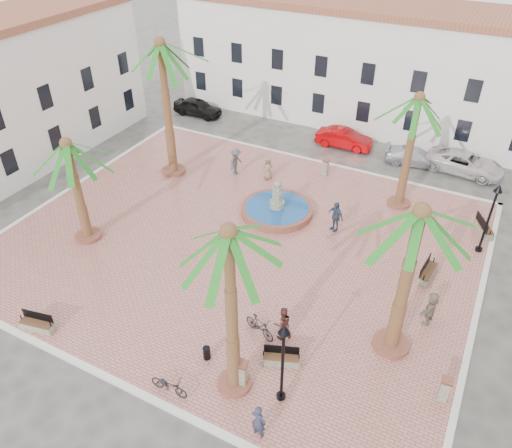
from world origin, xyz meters
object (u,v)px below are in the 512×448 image
object	(u,v)px
cyclist_b	(283,323)
pedestrian_east	(431,308)
bicycle_a	(169,385)
palm_nw	(161,58)
palm_s	(229,251)
car_red	(344,138)
car_white	(465,163)
cyclist_a	(258,421)
bench_se	(281,359)
car_silver	(414,156)
bollard_e	(445,389)
bench_s	(37,325)
lamppost_s	(283,350)
car_black	(198,107)
palm_sw	(69,157)
pedestrian_fountain_b	(336,216)
fountain	(277,209)
bicycle_b	(260,326)
litter_bin	(207,353)
bollard_se	(242,374)
palm_e	(417,231)
bench_ne	(483,228)
bollard_n	(326,167)
pedestrian_north	(236,162)
palm_ne	(417,110)
pedestrian_fountain_a	(268,168)

from	to	relation	value
cyclist_b	pedestrian_east	xyz separation A→B (m)	(5.73, 4.05, 0.01)
bicycle_a	palm_nw	bearing A→B (deg)	32.74
palm_s	car_red	xyz separation A→B (m)	(-3.33, 23.17, -6.57)
palm_nw	car_white	world-z (taller)	palm_nw
cyclist_a	bench_se	bearing A→B (deg)	-71.54
palm_nw	car_silver	bearing A→B (deg)	32.27
bicycle_a	cyclist_b	size ratio (longest dim) A/B	0.98
bicycle_a	car_red	xyz separation A→B (m)	(-1.15, 24.71, 0.11)
bench_se	car_red	distance (m)	21.73
bollard_e	bench_s	bearing A→B (deg)	-164.74
lamppost_s	car_silver	bearing A→B (deg)	89.63
car_black	palm_sw	bearing A→B (deg)	-167.71
cyclist_a	car_red	size ratio (longest dim) A/B	0.39
bench_se	pedestrian_fountain_b	xyz separation A→B (m)	(-1.36, 10.38, 0.72)
fountain	bicycle_b	distance (m)	10.05
bollard_e	litter_bin	xyz separation A→B (m)	(-9.57, -2.59, -0.33)
bollard_se	palm_e	bearing A→B (deg)	44.85
palm_nw	car_black	distance (m)	12.77
bench_s	car_red	distance (m)	25.50
bench_ne	bollard_se	world-z (taller)	bollard_se
palm_e	bollard_n	size ratio (longest dim) A/B	6.25
palm_nw	bollard_e	xyz separation A→B (m)	(20.44, -10.35, -7.39)
fountain	litter_bin	size ratio (longest dim) A/B	6.94
bicycle_b	car_white	world-z (taller)	car_white
bench_se	bollard_se	bearing A→B (deg)	-139.32
pedestrian_north	car_white	distance (m)	16.21
bollard_se	pedestrian_north	world-z (taller)	pedestrian_north
pedestrian_fountain_b	bench_se	bearing A→B (deg)	-56.95
palm_s	palm_ne	size ratio (longest dim) A/B	1.11
car_black	car_silver	distance (m)	18.87
car_black	car_red	world-z (taller)	car_black
bollard_e	cyclist_a	world-z (taller)	cyclist_a
bench_se	lamppost_s	world-z (taller)	lamppost_s
bench_se	pedestrian_fountain_b	distance (m)	10.49
fountain	car_black	world-z (taller)	fountain
car_black	palm_ne	bearing A→B (deg)	-108.63
palm_ne	palm_e	bearing A→B (deg)	-77.32
pedestrian_north	car_black	world-z (taller)	pedestrian_north
bollard_se	cyclist_a	size ratio (longest dim) A/B	0.82
palm_e	bollard_se	bearing A→B (deg)	-135.15
palm_ne	bollard_se	bearing A→B (deg)	-97.90
bollard_se	bicycle_a	xyz separation A→B (m)	(-2.46, -1.68, -0.26)
pedestrian_fountain_a	pedestrian_east	distance (m)	15.27
bollard_n	cyclist_b	world-z (taller)	cyclist_b
bench_ne	car_white	bearing A→B (deg)	-9.64
pedestrian_east	pedestrian_fountain_a	bearing A→B (deg)	-115.06
palm_ne	palm_sw	bearing A→B (deg)	-142.06
car_silver	bicycle_a	bearing A→B (deg)	161.32
car_white	pedestrian_north	bearing A→B (deg)	125.35
cyclist_b	pedestrian_north	bearing A→B (deg)	-94.18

